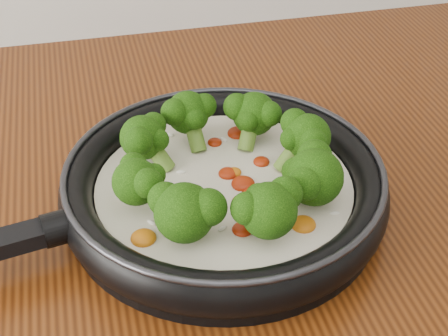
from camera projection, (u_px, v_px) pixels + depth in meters
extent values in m
cylinder|color=black|center=(224.00, 205.00, 0.65)|extent=(0.34, 0.34, 0.01)
torus|color=black|center=(224.00, 186.00, 0.63)|extent=(0.36, 0.36, 0.03)
torus|color=#2D2D33|center=(224.00, 169.00, 0.62)|extent=(0.35, 0.35, 0.01)
cylinder|color=black|center=(59.00, 228.00, 0.58)|extent=(0.03, 0.04, 0.03)
cylinder|color=silver|center=(224.00, 192.00, 0.64)|extent=(0.28, 0.28, 0.02)
ellipsoid|color=#972007|center=(238.00, 133.00, 0.70)|extent=(0.03, 0.03, 0.01)
ellipsoid|color=#972007|center=(202.00, 200.00, 0.61)|extent=(0.02, 0.02, 0.01)
ellipsoid|color=#C4620C|center=(234.00, 172.00, 0.64)|extent=(0.02, 0.02, 0.01)
ellipsoid|color=#972007|center=(264.00, 221.00, 0.59)|extent=(0.02, 0.02, 0.01)
ellipsoid|color=#972007|center=(215.00, 142.00, 0.69)|extent=(0.01, 0.01, 0.01)
ellipsoid|color=#C4620C|center=(196.00, 197.00, 0.61)|extent=(0.03, 0.03, 0.01)
ellipsoid|color=#972007|center=(243.00, 202.00, 0.61)|extent=(0.02, 0.02, 0.01)
ellipsoid|color=#972007|center=(252.00, 193.00, 0.62)|extent=(0.02, 0.02, 0.01)
ellipsoid|color=#C4620C|center=(303.00, 225.00, 0.58)|extent=(0.03, 0.03, 0.01)
ellipsoid|color=#972007|center=(228.00, 174.00, 0.64)|extent=(0.03, 0.03, 0.01)
ellipsoid|color=#972007|center=(243.00, 184.00, 0.63)|extent=(0.02, 0.02, 0.01)
ellipsoid|color=#C4620C|center=(266.00, 204.00, 0.61)|extent=(0.02, 0.02, 0.01)
ellipsoid|color=#972007|center=(242.00, 229.00, 0.58)|extent=(0.02, 0.02, 0.01)
ellipsoid|color=#972007|center=(305.00, 158.00, 0.66)|extent=(0.02, 0.02, 0.01)
ellipsoid|color=#C4620C|center=(143.00, 238.00, 0.57)|extent=(0.03, 0.03, 0.01)
ellipsoid|color=#972007|center=(261.00, 162.00, 0.66)|extent=(0.02, 0.02, 0.01)
ellipsoid|color=white|center=(239.00, 189.00, 0.62)|extent=(0.01, 0.01, 0.00)
ellipsoid|color=white|center=(283.00, 211.00, 0.60)|extent=(0.01, 0.01, 0.00)
ellipsoid|color=white|center=(162.00, 226.00, 0.58)|extent=(0.01, 0.01, 0.00)
ellipsoid|color=white|center=(151.00, 222.00, 0.58)|extent=(0.01, 0.01, 0.00)
ellipsoid|color=white|center=(261.00, 200.00, 0.61)|extent=(0.01, 0.01, 0.00)
ellipsoid|color=white|center=(164.00, 166.00, 0.65)|extent=(0.01, 0.01, 0.00)
ellipsoid|color=white|center=(284.00, 137.00, 0.69)|extent=(0.01, 0.01, 0.00)
ellipsoid|color=white|center=(306.00, 189.00, 0.62)|extent=(0.00, 0.01, 0.00)
ellipsoid|color=white|center=(224.00, 139.00, 0.69)|extent=(0.01, 0.01, 0.00)
ellipsoid|color=white|center=(245.00, 147.00, 0.68)|extent=(0.01, 0.01, 0.00)
ellipsoid|color=white|center=(200.00, 143.00, 0.69)|extent=(0.01, 0.01, 0.00)
ellipsoid|color=white|center=(243.00, 209.00, 0.60)|extent=(0.01, 0.01, 0.00)
ellipsoid|color=white|center=(244.00, 138.00, 0.69)|extent=(0.01, 0.01, 0.00)
ellipsoid|color=white|center=(321.00, 152.00, 0.67)|extent=(0.01, 0.01, 0.00)
ellipsoid|color=white|center=(181.00, 172.00, 0.64)|extent=(0.01, 0.01, 0.00)
ellipsoid|color=white|center=(335.00, 213.00, 0.60)|extent=(0.01, 0.00, 0.00)
ellipsoid|color=white|center=(297.00, 225.00, 0.58)|extent=(0.01, 0.01, 0.00)
ellipsoid|color=white|center=(170.00, 135.00, 0.70)|extent=(0.01, 0.01, 0.00)
ellipsoid|color=white|center=(284.00, 199.00, 0.61)|extent=(0.01, 0.01, 0.00)
ellipsoid|color=white|center=(266.00, 196.00, 0.61)|extent=(0.01, 0.01, 0.00)
ellipsoid|color=white|center=(222.00, 228.00, 0.58)|extent=(0.01, 0.01, 0.00)
cylinder|color=olive|center=(290.00, 156.00, 0.64)|extent=(0.03, 0.02, 0.04)
sphere|color=black|center=(308.00, 137.00, 0.64)|extent=(0.05, 0.05, 0.04)
sphere|color=black|center=(295.00, 123.00, 0.65)|extent=(0.03, 0.03, 0.03)
sphere|color=black|center=(313.00, 142.00, 0.62)|extent=(0.03, 0.03, 0.03)
sphere|color=black|center=(292.00, 139.00, 0.63)|extent=(0.03, 0.03, 0.02)
cylinder|color=olive|center=(248.00, 135.00, 0.68)|extent=(0.03, 0.03, 0.03)
sphere|color=black|center=(254.00, 114.00, 0.68)|extent=(0.05, 0.05, 0.04)
sphere|color=black|center=(237.00, 107.00, 0.67)|extent=(0.03, 0.03, 0.03)
sphere|color=black|center=(269.00, 114.00, 0.67)|extent=(0.03, 0.03, 0.03)
sphere|color=black|center=(249.00, 120.00, 0.66)|extent=(0.03, 0.03, 0.02)
cylinder|color=olive|center=(195.00, 135.00, 0.67)|extent=(0.02, 0.04, 0.04)
sphere|color=black|center=(188.00, 112.00, 0.68)|extent=(0.05, 0.05, 0.04)
sphere|color=black|center=(174.00, 112.00, 0.66)|extent=(0.03, 0.03, 0.03)
sphere|color=black|center=(204.00, 106.00, 0.68)|extent=(0.03, 0.03, 0.03)
sphere|color=black|center=(194.00, 119.00, 0.66)|extent=(0.03, 0.03, 0.02)
cylinder|color=olive|center=(159.00, 156.00, 0.65)|extent=(0.04, 0.03, 0.04)
sphere|color=black|center=(142.00, 138.00, 0.64)|extent=(0.05, 0.05, 0.04)
sphere|color=black|center=(139.00, 141.00, 0.62)|extent=(0.03, 0.03, 0.03)
sphere|color=black|center=(153.00, 125.00, 0.65)|extent=(0.03, 0.03, 0.03)
sphere|color=black|center=(158.00, 140.00, 0.63)|extent=(0.03, 0.03, 0.02)
cylinder|color=olive|center=(155.00, 192.00, 0.60)|extent=(0.03, 0.02, 0.04)
sphere|color=black|center=(136.00, 182.00, 0.58)|extent=(0.05, 0.05, 0.04)
sphere|color=black|center=(148.00, 183.00, 0.57)|extent=(0.03, 0.03, 0.03)
sphere|color=black|center=(133.00, 166.00, 0.59)|extent=(0.03, 0.03, 0.02)
sphere|color=black|center=(154.00, 175.00, 0.59)|extent=(0.02, 0.02, 0.02)
cylinder|color=olive|center=(193.00, 216.00, 0.57)|extent=(0.03, 0.04, 0.04)
sphere|color=black|center=(184.00, 213.00, 0.55)|extent=(0.06, 0.06, 0.05)
sphere|color=black|center=(208.00, 207.00, 0.54)|extent=(0.04, 0.04, 0.03)
sphere|color=black|center=(165.00, 199.00, 0.56)|extent=(0.03, 0.03, 0.03)
sphere|color=black|center=(193.00, 199.00, 0.56)|extent=(0.03, 0.03, 0.03)
cylinder|color=olive|center=(258.00, 215.00, 0.57)|extent=(0.02, 0.04, 0.04)
sphere|color=black|center=(269.00, 211.00, 0.55)|extent=(0.06, 0.06, 0.05)
sphere|color=black|center=(285.00, 194.00, 0.55)|extent=(0.04, 0.04, 0.03)
sphere|color=black|center=(247.00, 209.00, 0.54)|extent=(0.03, 0.03, 0.03)
sphere|color=black|center=(259.00, 197.00, 0.56)|extent=(0.03, 0.03, 0.02)
cylinder|color=olive|center=(295.00, 188.00, 0.60)|extent=(0.04, 0.03, 0.04)
sphere|color=black|center=(315.00, 177.00, 0.59)|extent=(0.06, 0.06, 0.05)
sphere|color=black|center=(315.00, 157.00, 0.60)|extent=(0.04, 0.04, 0.03)
sphere|color=black|center=(305.00, 184.00, 0.57)|extent=(0.04, 0.04, 0.03)
sphere|color=black|center=(296.00, 171.00, 0.59)|extent=(0.03, 0.03, 0.03)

